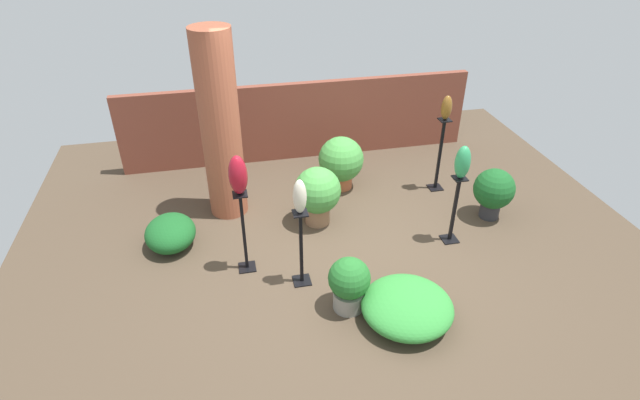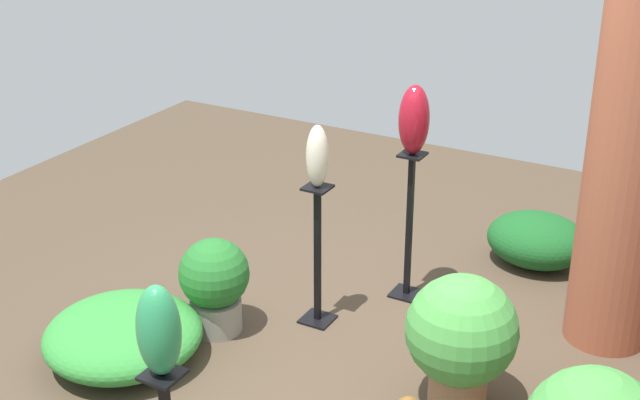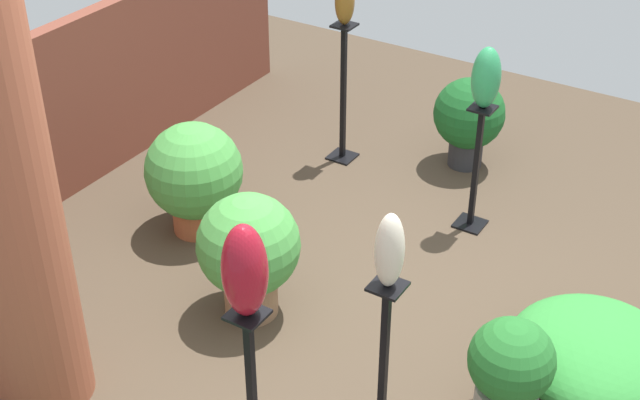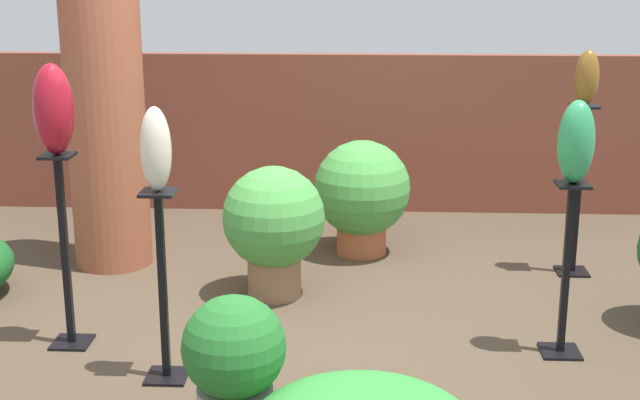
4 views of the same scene
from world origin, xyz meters
name	(u,v)px [view 1 (image 1 of 4)]	position (x,y,z in m)	size (l,w,h in m)	color
ground_plane	(340,257)	(0.00, 0.00, 0.00)	(8.00, 8.00, 0.00)	#4C3D2D
brick_wall_back	(299,121)	(0.00, 2.74, 0.63)	(5.60, 0.12, 1.26)	brown
brick_pillar	(220,128)	(-1.25, 1.35, 1.24)	(0.51, 0.51, 2.49)	#9E5138
pedestal_ruby	(244,236)	(-1.13, 0.04, 0.47)	(0.20, 0.20, 1.04)	black
pedestal_jade	(454,213)	(1.45, 0.05, 0.41)	(0.20, 0.20, 0.91)	black
pedestal_bronze	(439,158)	(1.79, 1.29, 0.50)	(0.20, 0.20, 1.11)	black
pedestal_ivory	(301,252)	(-0.54, -0.33, 0.43)	(0.20, 0.20, 0.95)	black
art_vase_ruby	(238,175)	(-1.13, 0.04, 1.26)	(0.20, 0.20, 0.46)	maroon
art_vase_jade	(463,162)	(1.45, 0.05, 1.12)	(0.18, 0.19, 0.41)	#2D9356
art_vase_bronze	(447,108)	(1.79, 1.29, 1.28)	(0.15, 0.14, 0.34)	brown
art_vase_ivory	(300,197)	(-0.54, -0.33, 1.15)	(0.14, 0.14, 0.40)	beige
potted_plant_near_pillar	(341,161)	(0.41, 1.63, 0.44)	(0.66, 0.66, 0.80)	#B25B38
potted_plant_mid_right	(317,193)	(-0.11, 0.80, 0.46)	(0.61, 0.61, 0.80)	#936B4C
potted_plant_front_right	(349,283)	(-0.13, -0.84, 0.34)	(0.45, 0.45, 0.63)	gray
potted_plant_back_center	(494,191)	(2.20, 0.43, 0.41)	(0.54, 0.54, 0.71)	#2D2D33
foliage_bed_east	(407,307)	(0.42, -1.13, 0.17)	(0.96, 0.95, 0.34)	#338C38
foliage_bed_west	(170,233)	(-2.01, 0.68, 0.19)	(0.62, 0.73, 0.38)	#195923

